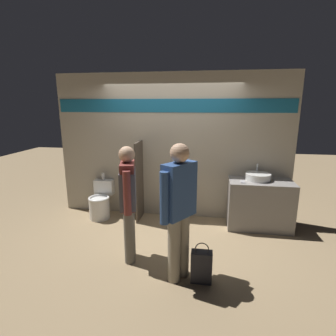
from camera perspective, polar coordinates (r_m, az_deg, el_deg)
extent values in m
plane|color=#997F5B|center=(4.78, -0.32, -12.81)|extent=(16.00, 16.00, 0.00)
cube|color=#B2A893|center=(4.94, 0.77, 4.54)|extent=(4.40, 0.06, 2.70)
cube|color=#19668E|center=(4.84, 0.74, 13.42)|extent=(4.31, 0.01, 0.24)
cube|color=gray|center=(4.91, 19.27, -7.47)|extent=(1.08, 0.57, 0.85)
cylinder|color=white|center=(4.81, 19.02, -1.80)|extent=(0.42, 0.42, 0.12)
cylinder|color=silver|center=(4.92, 18.84, 0.11)|extent=(0.03, 0.03, 0.14)
cube|color=#B7B7BC|center=(4.61, 15.96, -2.89)|extent=(0.07, 0.14, 0.01)
cube|color=#4C4238|center=(4.92, -6.27, -2.86)|extent=(0.03, 0.50, 1.48)
cylinder|color=silver|center=(5.03, 2.74, -7.94)|extent=(0.04, 0.04, 0.56)
ellipsoid|color=white|center=(4.87, 2.80, -2.47)|extent=(0.33, 0.26, 0.48)
cube|color=white|center=(4.98, 2.97, -1.29)|extent=(0.32, 0.02, 0.59)
cylinder|color=silver|center=(4.88, 2.96, 1.51)|extent=(0.06, 0.06, 0.16)
cylinder|color=white|center=(5.23, -14.69, -8.51)|extent=(0.38, 0.38, 0.39)
torus|color=white|center=(5.16, -14.83, -6.35)|extent=(0.40, 0.40, 0.04)
cube|color=white|center=(5.36, -13.72, -4.03)|extent=(0.38, 0.16, 0.29)
cylinder|color=silver|center=(5.28, -13.94, -1.77)|extent=(0.06, 0.06, 0.14)
cylinder|color=#666056|center=(3.70, -8.39, -14.48)|extent=(0.15, 0.15, 0.78)
cylinder|color=#666056|center=(3.84, -8.29, -13.40)|extent=(0.15, 0.15, 0.78)
cube|color=brown|center=(3.51, -8.73, -3.73)|extent=(0.28, 0.44, 0.62)
cube|color=#4C4C56|center=(3.52, -8.70, -4.50)|extent=(0.30, 0.47, 0.49)
cylinder|color=brown|center=(3.30, -8.90, -5.44)|extent=(0.10, 0.10, 0.57)
cylinder|color=brown|center=(3.74, -8.54, -3.13)|extent=(0.10, 0.10, 0.57)
sphere|color=tan|center=(3.41, -8.97, 2.95)|extent=(0.21, 0.21, 0.21)
cylinder|color=gray|center=(3.32, 1.34, -17.44)|extent=(0.16, 0.16, 0.83)
cylinder|color=gray|center=(3.42, 3.27, -16.40)|extent=(0.16, 0.16, 0.83)
cube|color=#2D4C84|center=(3.06, 2.45, -4.86)|extent=(0.40, 0.46, 0.66)
cylinder|color=#2D4C84|center=(2.90, -0.80, -6.59)|extent=(0.10, 0.10, 0.60)
cylinder|color=#2D4C84|center=(3.25, 5.33, -4.40)|extent=(0.10, 0.10, 0.60)
sphere|color=tan|center=(2.95, 2.54, 3.27)|extent=(0.22, 0.22, 0.22)
cube|color=#232328|center=(3.44, 7.29, -20.54)|extent=(0.26, 0.14, 0.40)
torus|color=#4C4742|center=(3.31, 7.41, -17.08)|extent=(0.17, 0.01, 0.17)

